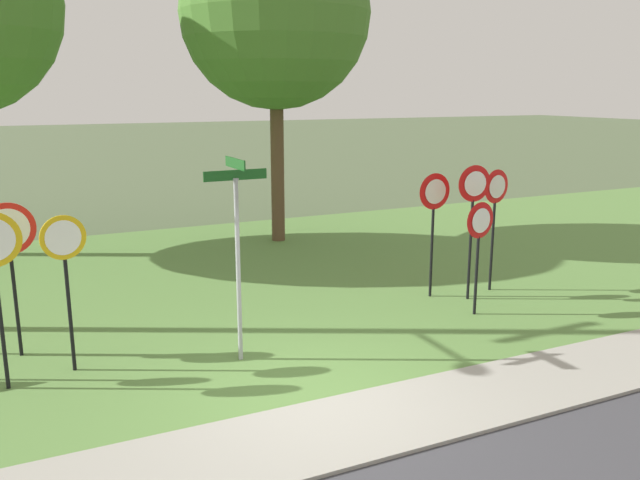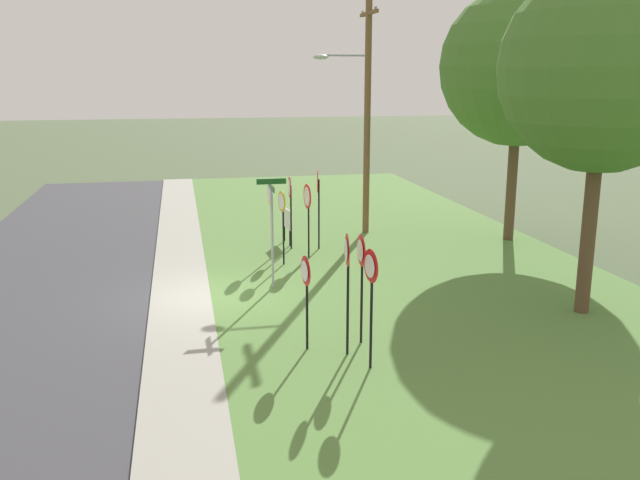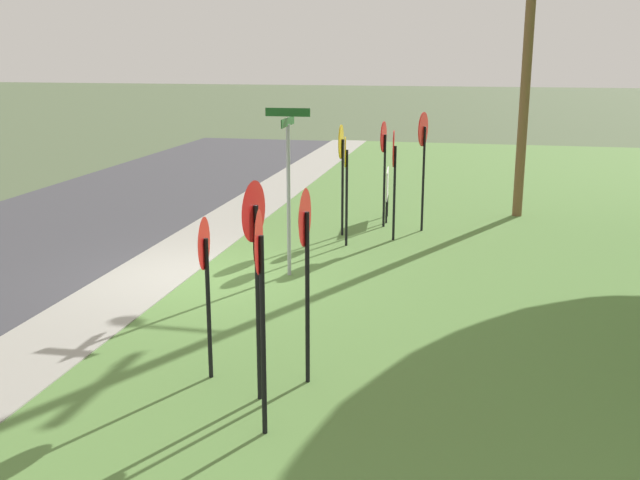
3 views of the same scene
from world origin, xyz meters
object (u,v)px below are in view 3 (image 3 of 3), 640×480
(stop_sign_far_center, at_px, (384,151))
(yield_sign_near_right, at_px, (259,270))
(stop_sign_near_right, at_px, (346,168))
(stop_sign_far_left, at_px, (423,145))
(stop_sign_near_left, at_px, (394,160))
(notice_board, at_px, (387,187))
(stop_sign_far_right, at_px, (341,155))
(yield_sign_far_right, at_px, (254,239))
(yield_sign_near_left, at_px, (305,240))
(utility_pole, at_px, (524,17))
(street_name_post, at_px, (288,178))
(yield_sign_far_left, at_px, (204,261))

(stop_sign_far_center, height_order, yield_sign_near_right, yield_sign_near_right)
(stop_sign_near_right, height_order, stop_sign_far_left, stop_sign_far_left)
(stop_sign_near_left, distance_m, notice_board, 2.27)
(stop_sign_near_right, height_order, stop_sign_far_center, stop_sign_far_center)
(stop_sign_far_center, xyz_separation_m, notice_board, (-0.78, 0.01, -0.98))
(stop_sign_far_right, xyz_separation_m, yield_sign_far_right, (8.30, 0.51, 0.16))
(stop_sign_near_left, bearing_deg, yield_sign_near_right, -8.33)
(stop_sign_near_left, xyz_separation_m, stop_sign_near_right, (0.70, -0.93, -0.10))
(stop_sign_far_center, xyz_separation_m, yield_sign_near_left, (8.77, 0.15, 0.04))
(yield_sign_near_right, relative_size, yield_sign_far_right, 0.94)
(utility_pole, bearing_deg, stop_sign_far_left, -44.91)
(utility_pole, bearing_deg, street_name_post, -34.38)
(stop_sign_far_right, relative_size, yield_sign_near_left, 1.01)
(street_name_post, height_order, utility_pole, utility_pole)
(stop_sign_far_right, bearing_deg, street_name_post, -9.59)
(yield_sign_far_right, xyz_separation_m, utility_pole, (-11.29, 3.39, 2.89))
(stop_sign_far_left, bearing_deg, yield_sign_far_left, -2.27)
(stop_sign_far_left, height_order, yield_sign_far_left, stop_sign_far_left)
(stop_sign_far_right, height_order, yield_sign_near_left, stop_sign_far_right)
(yield_sign_near_left, bearing_deg, stop_sign_far_center, -179.79)
(stop_sign_near_left, distance_m, stop_sign_far_right, 1.21)
(yield_sign_near_left, bearing_deg, street_name_post, -163.98)
(yield_sign_far_left, distance_m, yield_sign_far_right, 1.01)
(stop_sign_near_right, bearing_deg, stop_sign_far_left, 128.41)
(stop_sign_near_right, height_order, yield_sign_far_left, stop_sign_near_right)
(stop_sign_far_left, bearing_deg, yield_sign_far_right, 3.19)
(yield_sign_near_left, xyz_separation_m, yield_sign_far_left, (0.12, -1.25, -0.30))
(yield_sign_near_left, bearing_deg, notice_board, -179.93)
(stop_sign_far_left, bearing_deg, stop_sign_far_right, -53.58)
(stop_sign_near_right, xyz_separation_m, street_name_post, (2.36, -0.64, 0.15))
(stop_sign_near_left, bearing_deg, stop_sign_far_left, 145.85)
(stop_sign_near_left, xyz_separation_m, utility_pole, (-3.18, 2.70, 3.10))
(stop_sign_near_right, distance_m, yield_sign_far_left, 6.97)
(stop_sign_far_left, distance_m, yield_sign_far_right, 9.21)
(stop_sign_far_center, bearing_deg, yield_sign_near_left, 3.79)
(stop_sign_far_center, height_order, yield_sign_far_left, stop_sign_far_center)
(utility_pole, bearing_deg, notice_board, -69.42)
(yield_sign_near_right, bearing_deg, stop_sign_far_left, 165.43)
(street_name_post, bearing_deg, yield_sign_near_left, 15.62)
(yield_sign_far_left, xyz_separation_m, street_name_post, (-4.58, -0.10, 0.28))
(yield_sign_far_right, bearing_deg, stop_sign_near_right, -172.74)
(stop_sign_near_left, relative_size, utility_pole, 0.27)
(street_name_post, bearing_deg, notice_board, 165.51)
(stop_sign_near_right, bearing_deg, utility_pole, 126.00)
(stop_sign_far_right, distance_m, street_name_post, 3.28)
(stop_sign_near_left, relative_size, yield_sign_far_right, 0.91)
(yield_sign_far_right, relative_size, notice_board, 2.13)
(stop_sign_near_right, distance_m, stop_sign_far_left, 2.30)
(stop_sign_far_left, distance_m, street_name_post, 4.61)
(yield_sign_far_right, height_order, notice_board, yield_sign_far_right)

